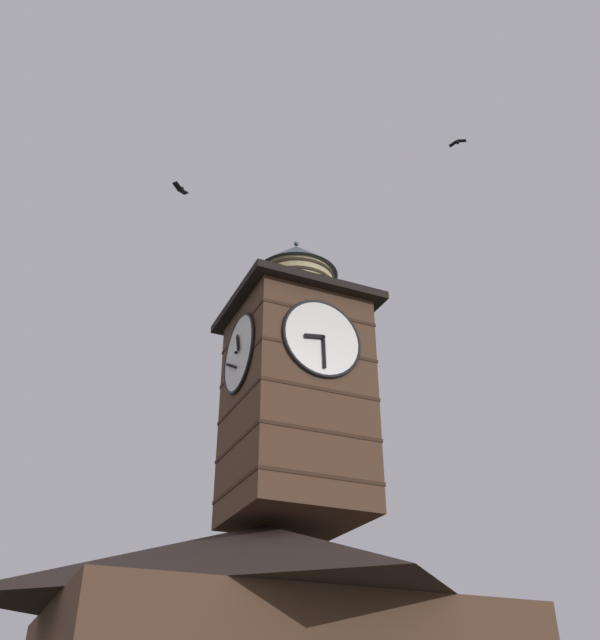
{
  "coord_description": "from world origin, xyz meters",
  "views": [
    {
      "loc": [
        5.63,
        16.57,
        2.14
      ],
      "look_at": [
        -2.0,
        -0.4,
        12.96
      ],
      "focal_mm": 39.08,
      "sensor_mm": 36.0,
      "label": 1
    }
  ],
  "objects": [
    {
      "name": "flying_bird_low",
      "position": [
        2.04,
        -0.92,
        17.21
      ],
      "size": [
        0.63,
        0.54,
        0.15
      ],
      "color": "black"
    },
    {
      "name": "clock_tower",
      "position": [
        -2.08,
        -0.91,
        11.09
      ],
      "size": [
        4.32,
        4.32,
        9.47
      ],
      "color": "brown",
      "rests_on": "building_main"
    },
    {
      "name": "pine_tree_behind",
      "position": [
        -4.59,
        -7.4,
        6.52
      ],
      "size": [
        5.19,
        5.19,
        14.68
      ],
      "color": "#473323",
      "rests_on": "ground_plane"
    },
    {
      "name": "flying_bird_high",
      "position": [
        -7.05,
        2.15,
        20.2
      ],
      "size": [
        0.49,
        0.57,
        0.14
      ],
      "color": "black"
    },
    {
      "name": "moon",
      "position": [
        -14.41,
        -35.19,
        17.16
      ],
      "size": [
        1.64,
        1.64,
        1.64
      ],
      "color": "silver"
    }
  ]
}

